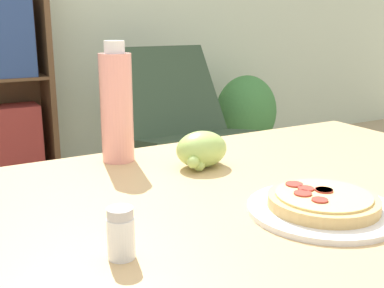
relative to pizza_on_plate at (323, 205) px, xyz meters
The scene contains 7 objects.
dining_table 0.21m from the pizza_on_plate, 82.79° to the left, with size 1.13×0.77×0.73m.
pizza_on_plate is the anchor object (origin of this frame).
grape_bunch 0.33m from the pizza_on_plate, 98.27° to the left, with size 0.12×0.10×0.08m.
drink_bottle 0.52m from the pizza_on_plate, 112.33° to the left, with size 0.07×0.07×0.28m.
salt_shaker 0.36m from the pizza_on_plate, behind, with size 0.04×0.04×0.07m.
lounge_chair_far 2.18m from the pizza_on_plate, 68.52° to the left, with size 0.66×0.77×0.88m.
potted_plant_floor 2.90m from the pizza_on_plate, 56.82° to the left, with size 0.49×0.42×0.64m.
Camera 1 is at (-0.47, -0.82, 1.06)m, focal length 45.00 mm.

